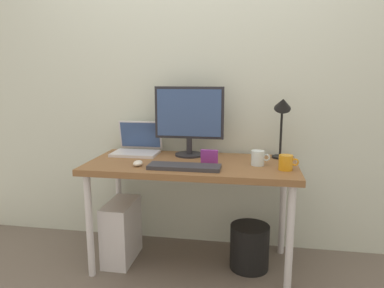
{
  "coord_description": "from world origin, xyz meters",
  "views": [
    {
      "loc": [
        0.38,
        -2.23,
        1.27
      ],
      "look_at": [
        0.0,
        0.0,
        0.84
      ],
      "focal_mm": 33.32,
      "sensor_mm": 36.0,
      "label": 1
    }
  ],
  "objects": [
    {
      "name": "glass_cup",
      "position": [
        0.42,
        -0.01,
        0.77
      ],
      "size": [
        0.12,
        0.08,
        0.09
      ],
      "color": "silver",
      "rests_on": "desk"
    },
    {
      "name": "wastebasket",
      "position": [
        0.39,
        0.01,
        0.15
      ],
      "size": [
        0.26,
        0.26,
        0.3
      ],
      "primitive_type": "cylinder",
      "color": "black",
      "rests_on": "ground_plane"
    },
    {
      "name": "monitor",
      "position": [
        -0.05,
        0.18,
        0.99
      ],
      "size": [
        0.48,
        0.2,
        0.48
      ],
      "color": "#232328",
      "rests_on": "desk"
    },
    {
      "name": "desk_lamp",
      "position": [
        0.58,
        0.19,
        1.03
      ],
      "size": [
        0.11,
        0.16,
        0.44
      ],
      "color": "black",
      "rests_on": "desk"
    },
    {
      "name": "desk",
      "position": [
        0.0,
        0.0,
        0.65
      ],
      "size": [
        1.35,
        0.63,
        0.72
      ],
      "color": "brown",
      "rests_on": "ground_plane"
    },
    {
      "name": "computer_tower",
      "position": [
        -0.5,
        -0.02,
        0.21
      ],
      "size": [
        0.18,
        0.36,
        0.42
      ],
      "primitive_type": "cube",
      "color": "silver",
      "rests_on": "ground_plane"
    },
    {
      "name": "back_wall",
      "position": [
        0.0,
        0.38,
        1.3
      ],
      "size": [
        4.4,
        0.04,
        2.6
      ],
      "primitive_type": "cube",
      "color": "silver",
      "rests_on": "ground_plane"
    },
    {
      "name": "photo_frame",
      "position": [
        0.12,
        -0.03,
        0.77
      ],
      "size": [
        0.11,
        0.03,
        0.09
      ],
      "primitive_type": "cube",
      "rotation": [
        0.15,
        0.0,
        0.0
      ],
      "color": "purple",
      "rests_on": "desk"
    },
    {
      "name": "coffee_mug",
      "position": [
        0.59,
        -0.1,
        0.77
      ],
      "size": [
        0.12,
        0.08,
        0.09
      ],
      "color": "orange",
      "rests_on": "desk"
    },
    {
      "name": "keyboard",
      "position": [
        -0.02,
        -0.18,
        0.73
      ],
      "size": [
        0.44,
        0.14,
        0.02
      ],
      "primitive_type": "cube",
      "color": "#333338",
      "rests_on": "desk"
    },
    {
      "name": "ground_plane",
      "position": [
        0.0,
        0.0,
        0.0
      ],
      "size": [
        6.0,
        6.0,
        0.0
      ],
      "primitive_type": "plane",
      "color": "#665B51"
    },
    {
      "name": "mouse",
      "position": [
        -0.32,
        -0.16,
        0.74
      ],
      "size": [
        0.06,
        0.09,
        0.03
      ],
      "primitive_type": "ellipsoid",
      "color": "silver",
      "rests_on": "desk"
    },
    {
      "name": "laptop",
      "position": [
        -0.44,
        0.2,
        0.78
      ],
      "size": [
        0.32,
        0.26,
        0.23
      ],
      "color": "silver",
      "rests_on": "desk"
    }
  ]
}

